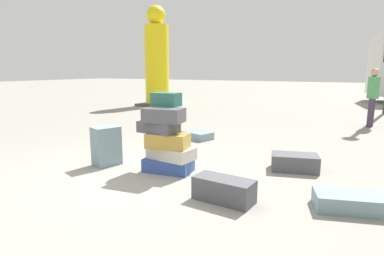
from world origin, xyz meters
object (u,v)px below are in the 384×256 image
suitcase_slate_left_side (349,202)px  yellow_dummy_statue (157,62)px  suitcase_charcoal_upright_blue (224,190)px  suitcase_tower (167,139)px  suitcase_slate_foreground_near (106,146)px  suitcase_charcoal_right_side (295,162)px  person_bearded_onlooker (373,92)px  suitcase_slate_behind_tower (197,135)px

suitcase_slate_left_side → yellow_dummy_statue: bearing=118.8°
suitcase_slate_left_side → yellow_dummy_statue: size_ratio=0.18×
suitcase_slate_left_side → suitcase_charcoal_upright_blue: 1.41m
suitcase_tower → suitcase_slate_foreground_near: size_ratio=1.89×
suitcase_charcoal_right_side → person_bearded_onlooker: (1.03, 4.99, 0.82)m
suitcase_charcoal_right_side → suitcase_slate_foreground_near: bearing=-172.9°
suitcase_charcoal_right_side → suitcase_slate_behind_tower: bearing=135.6°
suitcase_slate_left_side → yellow_dummy_statue: (-8.05, 7.75, 1.79)m
suitcase_slate_foreground_near → yellow_dummy_statue: (-4.43, 7.78, 1.56)m
suitcase_slate_left_side → yellow_dummy_statue: 11.31m
suitcase_charcoal_right_side → suitcase_charcoal_upright_blue: size_ratio=0.97×
yellow_dummy_statue → suitcase_charcoal_upright_blue: bearing=-50.7°
suitcase_slate_left_side → person_bearded_onlooker: size_ratio=0.47×
suitcase_slate_left_side → person_bearded_onlooker: 6.22m
suitcase_slate_foreground_near → person_bearded_onlooker: person_bearded_onlooker is taller
suitcase_slate_left_side → person_bearded_onlooker: bearing=70.9°
suitcase_slate_behind_tower → suitcase_tower: bearing=-55.7°
suitcase_tower → suitcase_charcoal_right_side: suitcase_tower is taller
suitcase_slate_behind_tower → suitcase_slate_left_side: bearing=-20.0°
suitcase_charcoal_upright_blue → person_bearded_onlooker: bearing=81.4°
suitcase_slate_behind_tower → suitcase_charcoal_upright_blue: suitcase_charcoal_upright_blue is taller
person_bearded_onlooker → suitcase_charcoal_right_side: bearing=1.1°
suitcase_slate_behind_tower → yellow_dummy_statue: bearing=149.5°
suitcase_slate_behind_tower → suitcase_charcoal_right_side: size_ratio=0.97×
suitcase_slate_foreground_near → person_bearded_onlooker: 7.29m
suitcase_charcoal_upright_blue → suitcase_slate_behind_tower: bearing=127.6°
suitcase_slate_behind_tower → yellow_dummy_statue: yellow_dummy_statue is taller
suitcase_charcoal_upright_blue → yellow_dummy_statue: 10.75m
suitcase_charcoal_right_side → person_bearded_onlooker: person_bearded_onlooker is taller
suitcase_tower → suitcase_charcoal_right_side: (1.72, 1.01, -0.38)m
suitcase_slate_foreground_near → suitcase_charcoal_right_side: bearing=41.8°
suitcase_slate_behind_tower → suitcase_charcoal_upright_blue: 3.52m
suitcase_tower → suitcase_charcoal_right_side: size_ratio=1.72×
yellow_dummy_statue → person_bearded_onlooker: bearing=-10.9°
suitcase_charcoal_right_side → yellow_dummy_statue: 9.92m
suitcase_slate_left_side → person_bearded_onlooker: person_bearded_onlooker is taller
suitcase_tower → suitcase_charcoal_upright_blue: size_ratio=1.67×
suitcase_slate_left_side → suitcase_slate_foreground_near: size_ratio=1.16×
suitcase_charcoal_right_side → person_bearded_onlooker: size_ratio=0.44×
suitcase_tower → suitcase_charcoal_upright_blue: suitcase_tower is taller
suitcase_tower → person_bearded_onlooker: size_ratio=0.76×
yellow_dummy_statue → suitcase_tower: bearing=-54.1°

